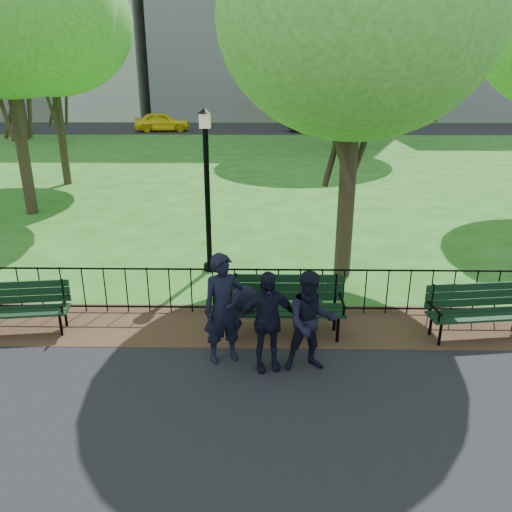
{
  "coord_description": "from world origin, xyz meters",
  "views": [
    {
      "loc": [
        0.33,
        -6.38,
        4.23
      ],
      "look_at": [
        0.2,
        1.5,
        1.33
      ],
      "focal_mm": 35.0,
      "sensor_mm": 36.0,
      "label": 1
    }
  ],
  "objects_px": {
    "person_left": "(223,309)",
    "tree_far_w": "(10,25)",
    "park_bench_right_a": "(478,305)",
    "tree_near_e": "(358,17)",
    "lamppost": "(207,186)",
    "tree_mid_w": "(47,22)",
    "park_bench_left_a": "(18,303)",
    "person_right": "(267,321)",
    "sedan_silver": "(325,121)",
    "taxi": "(162,122)",
    "sedan_dark": "(322,121)",
    "park_bench_main": "(270,299)",
    "person_mid": "(311,322)"
  },
  "relations": [
    {
      "from": "person_left",
      "to": "tree_far_w",
      "type": "bearing_deg",
      "value": 96.82
    },
    {
      "from": "park_bench_right_a",
      "to": "tree_near_e",
      "type": "relative_size",
      "value": 0.24
    },
    {
      "from": "lamppost",
      "to": "tree_mid_w",
      "type": "height_order",
      "value": "tree_mid_w"
    },
    {
      "from": "park_bench_left_a",
      "to": "park_bench_right_a",
      "type": "xyz_separation_m",
      "value": [
        7.8,
        -0.02,
        0.02
      ]
    },
    {
      "from": "tree_near_e",
      "to": "tree_far_w",
      "type": "distance_m",
      "value": 29.43
    },
    {
      "from": "tree_near_e",
      "to": "person_right",
      "type": "height_order",
      "value": "tree_near_e"
    },
    {
      "from": "park_bench_left_a",
      "to": "sedan_silver",
      "type": "xyz_separation_m",
      "value": [
        8.95,
        32.79,
        0.15
      ]
    },
    {
      "from": "lamppost",
      "to": "person_left",
      "type": "distance_m",
      "value": 3.97
    },
    {
      "from": "taxi",
      "to": "tree_far_w",
      "type": "bearing_deg",
      "value": 114.13
    },
    {
      "from": "park_bench_left_a",
      "to": "park_bench_right_a",
      "type": "relative_size",
      "value": 0.96
    },
    {
      "from": "park_bench_right_a",
      "to": "tree_far_w",
      "type": "height_order",
      "value": "tree_far_w"
    },
    {
      "from": "sedan_dark",
      "to": "sedan_silver",
      "type": "bearing_deg",
      "value": -12.4
    },
    {
      "from": "tree_near_e",
      "to": "sedan_dark",
      "type": "bearing_deg",
      "value": 84.73
    },
    {
      "from": "park_bench_right_a",
      "to": "sedan_silver",
      "type": "height_order",
      "value": "sedan_silver"
    },
    {
      "from": "park_bench_left_a",
      "to": "sedan_dark",
      "type": "relative_size",
      "value": 0.33
    },
    {
      "from": "park_bench_main",
      "to": "person_mid",
      "type": "bearing_deg",
      "value": -59.64
    },
    {
      "from": "taxi",
      "to": "sedan_dark",
      "type": "distance_m",
      "value": 12.18
    },
    {
      "from": "tree_mid_w",
      "to": "sedan_dark",
      "type": "xyz_separation_m",
      "value": [
        12.34,
        19.21,
        -5.19
      ]
    },
    {
      "from": "lamppost",
      "to": "tree_mid_w",
      "type": "relative_size",
      "value": 0.42
    },
    {
      "from": "sedan_dark",
      "to": "person_left",
      "type": "bearing_deg",
      "value": 174.04
    },
    {
      "from": "park_bench_main",
      "to": "taxi",
      "type": "bearing_deg",
      "value": 104.15
    },
    {
      "from": "park_bench_left_a",
      "to": "person_right",
      "type": "xyz_separation_m",
      "value": [
        4.24,
        -1.08,
        0.25
      ]
    },
    {
      "from": "tree_mid_w",
      "to": "person_mid",
      "type": "distance_m",
      "value": 16.68
    },
    {
      "from": "person_mid",
      "to": "person_right",
      "type": "relative_size",
      "value": 1.0
    },
    {
      "from": "tree_far_w",
      "to": "taxi",
      "type": "bearing_deg",
      "value": 32.46
    },
    {
      "from": "park_bench_right_a",
      "to": "sedan_silver",
      "type": "distance_m",
      "value": 32.83
    },
    {
      "from": "park_bench_left_a",
      "to": "sedan_silver",
      "type": "bearing_deg",
      "value": 67.32
    },
    {
      "from": "person_left",
      "to": "sedan_silver",
      "type": "height_order",
      "value": "person_left"
    },
    {
      "from": "person_right",
      "to": "sedan_dark",
      "type": "xyz_separation_m",
      "value": [
        4.34,
        32.5,
        -0.02
      ]
    },
    {
      "from": "tree_near_e",
      "to": "person_mid",
      "type": "xyz_separation_m",
      "value": [
        -1.04,
        -3.8,
        -4.41
      ]
    },
    {
      "from": "park_bench_left_a",
      "to": "taxi",
      "type": "distance_m",
      "value": 31.55
    },
    {
      "from": "person_left",
      "to": "person_mid",
      "type": "xyz_separation_m",
      "value": [
        1.3,
        -0.23,
        -0.09
      ]
    },
    {
      "from": "tree_mid_w",
      "to": "person_mid",
      "type": "relative_size",
      "value": 5.49
    },
    {
      "from": "lamppost",
      "to": "person_right",
      "type": "height_order",
      "value": "lamppost"
    },
    {
      "from": "park_bench_main",
      "to": "park_bench_right_a",
      "type": "distance_m",
      "value": 3.5
    },
    {
      "from": "lamppost",
      "to": "tree_far_w",
      "type": "bearing_deg",
      "value": 122.2
    },
    {
      "from": "park_bench_left_a",
      "to": "taxi",
      "type": "bearing_deg",
      "value": 89.15
    },
    {
      "from": "lamppost",
      "to": "person_mid",
      "type": "bearing_deg",
      "value": -64.37
    },
    {
      "from": "tree_far_w",
      "to": "person_left",
      "type": "height_order",
      "value": "tree_far_w"
    },
    {
      "from": "person_left",
      "to": "taxi",
      "type": "height_order",
      "value": "person_left"
    },
    {
      "from": "park_bench_left_a",
      "to": "taxi",
      "type": "xyz_separation_m",
      "value": [
        -3.6,
        31.35,
        0.18
      ]
    },
    {
      "from": "park_bench_right_a",
      "to": "sedan_dark",
      "type": "bearing_deg",
      "value": 81.27
    },
    {
      "from": "park_bench_right_a",
      "to": "taxi",
      "type": "xyz_separation_m",
      "value": [
        -11.4,
        31.37,
        0.16
      ]
    },
    {
      "from": "person_mid",
      "to": "tree_mid_w",
      "type": "bearing_deg",
      "value": 116.41
    },
    {
      "from": "tree_near_e",
      "to": "taxi",
      "type": "relative_size",
      "value": 1.8
    },
    {
      "from": "person_left",
      "to": "person_mid",
      "type": "relative_size",
      "value": 1.12
    },
    {
      "from": "park_bench_main",
      "to": "tree_mid_w",
      "type": "xyz_separation_m",
      "value": [
        -8.06,
        12.29,
        5.28
      ]
    },
    {
      "from": "person_mid",
      "to": "tree_far_w",
      "type": "bearing_deg",
      "value": 114.65
    },
    {
      "from": "park_bench_left_a",
      "to": "tree_far_w",
      "type": "xyz_separation_m",
      "value": [
        -11.7,
        26.2,
        6.47
      ]
    },
    {
      "from": "person_left",
      "to": "person_mid",
      "type": "distance_m",
      "value": 1.32
    }
  ]
}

